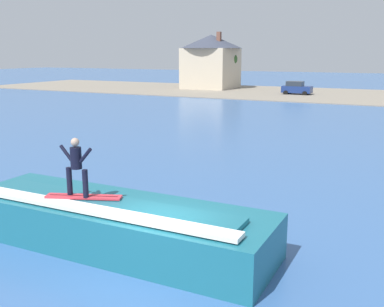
{
  "coord_description": "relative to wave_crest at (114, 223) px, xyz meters",
  "views": [
    {
      "loc": [
        5.63,
        -9.16,
        5.55
      ],
      "look_at": [
        -1.94,
        6.07,
        1.75
      ],
      "focal_mm": 42.01,
      "sensor_mm": 36.0,
      "label": 1
    }
  ],
  "objects": [
    {
      "name": "surfer",
      "position": [
        -0.92,
        -0.41,
        1.78
      ],
      "size": [
        1.14,
        0.32,
        1.71
      ],
      "color": "black",
      "rests_on": "surfboard"
    },
    {
      "name": "wave_crest",
      "position": [
        0.0,
        0.0,
        0.0
      ],
      "size": [
        9.53,
        2.86,
        1.46
      ],
      "color": "#1B6476",
      "rests_on": "ground_plane"
    },
    {
      "name": "house_with_chimney",
      "position": [
        -22.0,
        56.2,
        3.97
      ],
      "size": [
        9.82,
        9.82,
        8.77
      ],
      "color": "beige",
      "rests_on": "ground_plane"
    },
    {
      "name": "car_near_shore",
      "position": [
        -7.04,
        51.27,
        0.26
      ],
      "size": [
        3.93,
        2.21,
        1.86
      ],
      "color": "navy",
      "rests_on": "ground_plane"
    },
    {
      "name": "shoreline_bank",
      "position": [
        1.94,
        53.04,
        -0.63
      ],
      "size": [
        120.0,
        22.88,
        0.11
      ],
      "color": "gray",
      "rests_on": "ground_plane"
    },
    {
      "name": "tree_tall_bare",
      "position": [
        -19.13,
        57.53,
        3.85
      ],
      "size": [
        2.03,
        2.03,
        5.67
      ],
      "color": "brown",
      "rests_on": "ground_plane"
    },
    {
      "name": "ground_plane",
      "position": [
        1.94,
        -0.91,
        -0.69
      ],
      "size": [
        260.0,
        260.0,
        0.0
      ],
      "primitive_type": "plane",
      "color": "#38619D"
    },
    {
      "name": "surfboard",
      "position": [
        -0.79,
        -0.33,
        0.8
      ],
      "size": [
        2.2,
        1.14,
        0.06
      ],
      "color": "#D8333F",
      "rests_on": "wave_crest"
    }
  ]
}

